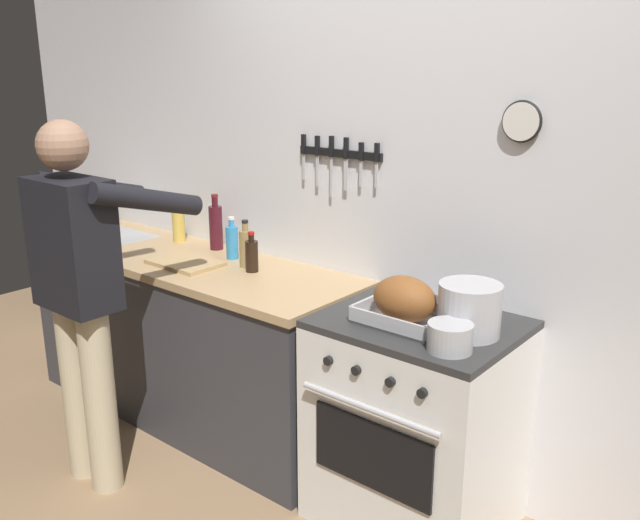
{
  "coord_description": "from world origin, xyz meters",
  "views": [
    {
      "loc": [
        1.51,
        -1.2,
        1.88
      ],
      "look_at": [
        -0.18,
        0.85,
        1.11
      ],
      "focal_mm": 38.23,
      "sensor_mm": 36.0,
      "label": 1
    }
  ],
  "objects_px": {
    "stock_pot": "(469,309)",
    "saucepan": "(450,337)",
    "stove": "(416,423)",
    "bottle_vinegar": "(246,248)",
    "roasting_pan": "(404,302)",
    "bottle_soy_sauce": "(252,255)",
    "bottle_cooking_oil": "(179,224)",
    "person_cook": "(82,285)",
    "cutting_board": "(185,263)",
    "bottle_dish_soap": "(232,241)",
    "bottle_wine_red": "(216,226)"
  },
  "relations": [
    {
      "from": "bottle_dish_soap",
      "to": "bottle_cooking_oil",
      "type": "xyz_separation_m",
      "value": [
        -0.49,
        0.05,
        0.01
      ]
    },
    {
      "from": "person_cook",
      "to": "cutting_board",
      "type": "distance_m",
      "value": 0.6
    },
    {
      "from": "person_cook",
      "to": "roasting_pan",
      "type": "xyz_separation_m",
      "value": [
        1.25,
        0.62,
        0.04
      ]
    },
    {
      "from": "cutting_board",
      "to": "bottle_cooking_oil",
      "type": "xyz_separation_m",
      "value": [
        -0.39,
        0.28,
        0.09
      ]
    },
    {
      "from": "stock_pot",
      "to": "bottle_vinegar",
      "type": "bearing_deg",
      "value": 176.08
    },
    {
      "from": "stove",
      "to": "bottle_soy_sauce",
      "type": "bearing_deg",
      "value": 177.31
    },
    {
      "from": "stock_pot",
      "to": "bottle_dish_soap",
      "type": "relative_size",
      "value": 1.06
    },
    {
      "from": "stove",
      "to": "person_cook",
      "type": "distance_m",
      "value": 1.54
    },
    {
      "from": "bottle_soy_sauce",
      "to": "bottle_wine_red",
      "type": "bearing_deg",
      "value": 158.93
    },
    {
      "from": "bottle_cooking_oil",
      "to": "bottle_wine_red",
      "type": "bearing_deg",
      "value": 3.9
    },
    {
      "from": "roasting_pan",
      "to": "stock_pot",
      "type": "xyz_separation_m",
      "value": [
        0.25,
        0.06,
        0.01
      ]
    },
    {
      "from": "roasting_pan",
      "to": "saucepan",
      "type": "distance_m",
      "value": 0.29
    },
    {
      "from": "cutting_board",
      "to": "bottle_soy_sauce",
      "type": "height_order",
      "value": "bottle_soy_sauce"
    },
    {
      "from": "roasting_pan",
      "to": "saucepan",
      "type": "height_order",
      "value": "roasting_pan"
    },
    {
      "from": "stove",
      "to": "person_cook",
      "type": "bearing_deg",
      "value": -152.07
    },
    {
      "from": "bottle_cooking_oil",
      "to": "bottle_wine_red",
      "type": "distance_m",
      "value": 0.29
    },
    {
      "from": "stock_pot",
      "to": "bottle_dish_soap",
      "type": "xyz_separation_m",
      "value": [
        -1.43,
        0.15,
        -0.01
      ]
    },
    {
      "from": "stove",
      "to": "bottle_cooking_oil",
      "type": "xyz_separation_m",
      "value": [
        -1.71,
        0.2,
        0.55
      ]
    },
    {
      "from": "saucepan",
      "to": "bottle_soy_sauce",
      "type": "xyz_separation_m",
      "value": [
        -1.21,
        0.23,
        0.03
      ]
    },
    {
      "from": "cutting_board",
      "to": "bottle_wine_red",
      "type": "bearing_deg",
      "value": 108.51
    },
    {
      "from": "roasting_pan",
      "to": "bottle_dish_soap",
      "type": "relative_size",
      "value": 1.59
    },
    {
      "from": "stock_pot",
      "to": "bottle_dish_soap",
      "type": "height_order",
      "value": "bottle_dish_soap"
    },
    {
      "from": "roasting_pan",
      "to": "bottle_cooking_oil",
      "type": "distance_m",
      "value": 1.7
    },
    {
      "from": "bottle_soy_sauce",
      "to": "bottle_vinegar",
      "type": "xyz_separation_m",
      "value": [
        -0.08,
        0.04,
        0.02
      ]
    },
    {
      "from": "bottle_soy_sauce",
      "to": "bottle_cooking_oil",
      "type": "bearing_deg",
      "value": 168.4
    },
    {
      "from": "person_cook",
      "to": "saucepan",
      "type": "distance_m",
      "value": 1.6
    },
    {
      "from": "stove",
      "to": "bottle_dish_soap",
      "type": "relative_size",
      "value": 4.07
    },
    {
      "from": "stove",
      "to": "roasting_pan",
      "type": "bearing_deg",
      "value": -118.59
    },
    {
      "from": "stock_pot",
      "to": "saucepan",
      "type": "relative_size",
      "value": 1.45
    },
    {
      "from": "person_cook",
      "to": "bottle_soy_sauce",
      "type": "height_order",
      "value": "person_cook"
    },
    {
      "from": "stove",
      "to": "bottle_vinegar",
      "type": "bearing_deg",
      "value": 175.5
    },
    {
      "from": "person_cook",
      "to": "bottle_dish_soap",
      "type": "xyz_separation_m",
      "value": [
        0.07,
        0.83,
        0.04
      ]
    },
    {
      "from": "stock_pot",
      "to": "bottle_wine_red",
      "type": "height_order",
      "value": "bottle_wine_red"
    },
    {
      "from": "stove",
      "to": "cutting_board",
      "type": "bearing_deg",
      "value": -176.27
    },
    {
      "from": "stock_pot",
      "to": "cutting_board",
      "type": "bearing_deg",
      "value": -176.91
    },
    {
      "from": "person_cook",
      "to": "roasting_pan",
      "type": "bearing_deg",
      "value": -61.09
    },
    {
      "from": "bottle_dish_soap",
      "to": "bottle_wine_red",
      "type": "xyz_separation_m",
      "value": [
        -0.2,
        0.07,
        0.04
      ]
    },
    {
      "from": "bottle_cooking_oil",
      "to": "bottle_wine_red",
      "type": "relative_size",
      "value": 0.78
    },
    {
      "from": "bottle_cooking_oil",
      "to": "cutting_board",
      "type": "bearing_deg",
      "value": -35.77
    },
    {
      "from": "person_cook",
      "to": "cutting_board",
      "type": "xyz_separation_m",
      "value": [
        -0.03,
        0.6,
        -0.04
      ]
    },
    {
      "from": "cutting_board",
      "to": "bottle_wine_red",
      "type": "xyz_separation_m",
      "value": [
        -0.1,
        0.3,
        0.12
      ]
    },
    {
      "from": "person_cook",
      "to": "bottle_soy_sauce",
      "type": "distance_m",
      "value": 0.79
    },
    {
      "from": "saucepan",
      "to": "cutting_board",
      "type": "xyz_separation_m",
      "value": [
        -1.55,
        0.1,
        -0.04
      ]
    },
    {
      "from": "bottle_dish_soap",
      "to": "bottle_vinegar",
      "type": "distance_m",
      "value": 0.17
    },
    {
      "from": "person_cook",
      "to": "bottle_vinegar",
      "type": "relative_size",
      "value": 6.97
    },
    {
      "from": "stock_pot",
      "to": "bottle_vinegar",
      "type": "distance_m",
      "value": 1.27
    },
    {
      "from": "person_cook",
      "to": "bottle_wine_red",
      "type": "relative_size",
      "value": 5.49
    },
    {
      "from": "person_cook",
      "to": "cutting_board",
      "type": "bearing_deg",
      "value": 5.53
    },
    {
      "from": "roasting_pan",
      "to": "bottle_wine_red",
      "type": "distance_m",
      "value": 1.41
    },
    {
      "from": "person_cook",
      "to": "cutting_board",
      "type": "height_order",
      "value": "person_cook"
    }
  ]
}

